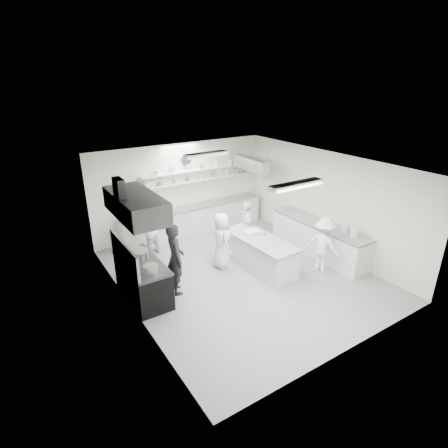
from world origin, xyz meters
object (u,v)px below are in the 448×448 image
cook_back (146,229)px  right_counter (318,239)px  stove (143,280)px  prep_island (260,254)px  back_counter (194,219)px  cook_stove (175,259)px

cook_back → right_counter: bearing=117.6°
stove → right_counter: bearing=-6.5°
stove → prep_island: stove is taller
stove → cook_back: bearing=65.6°
back_counter → right_counter: (2.35, -3.40, 0.01)m
stove → back_counter: (2.90, 2.80, 0.01)m
cook_back → prep_island: bearing=103.6°
right_counter → prep_island: right_counter is taller
cook_stove → cook_back: bearing=9.7°
stove → prep_island: 3.27m
prep_island → cook_back: size_ratio=1.30×
stove → prep_island: (3.25, -0.34, -0.04)m
prep_island → cook_stove: 2.52m
prep_island → cook_stove: cook_stove is taller
back_counter → right_counter: 4.13m
stove → cook_stove: bearing=-14.5°
back_counter → prep_island: 3.16m
back_counter → prep_island: (0.35, -3.14, -0.05)m
prep_island → cook_stove: size_ratio=1.25×
prep_island → back_counter: bearing=94.0°
back_counter → prep_island: back_counter is taller
cook_stove → back_counter: bearing=-22.3°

